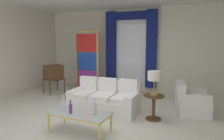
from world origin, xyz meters
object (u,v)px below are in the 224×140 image
bottle_crystal_tall (63,105)px  peacock_figurine (91,88)px  table_lamp_brass (155,77)px  stained_glass_divider (87,62)px  bottle_blue_decanter (94,108)px  couch_white_long (105,100)px  bottle_amber_squat (71,108)px  vintage_tv (53,73)px  armchair_white (190,102)px  coffee_table (80,114)px  round_side_table (154,105)px

bottle_crystal_tall → peacock_figurine: size_ratio=0.57×
table_lamp_brass → stained_glass_divider: bearing=148.1°
bottle_blue_decanter → couch_white_long: bearing=107.3°
bottle_crystal_tall → bottle_amber_squat: size_ratio=1.22×
couch_white_long → bottle_crystal_tall: size_ratio=5.22×
bottle_amber_squat → vintage_tv: vintage_tv is taller
bottle_amber_squat → armchair_white: (2.11, 2.23, -0.23)m
bottle_crystal_tall → bottle_amber_squat: 0.23m
peacock_figurine → table_lamp_brass: bearing=-29.6°
couch_white_long → table_lamp_brass: size_ratio=3.14×
coffee_table → table_lamp_brass: size_ratio=2.19×
bottle_crystal_tall → table_lamp_brass: size_ratio=0.60×
peacock_figurine → bottle_amber_squat: bearing=-67.7°
bottle_blue_decanter → stained_glass_divider: bearing=123.1°
bottle_amber_squat → stained_glass_divider: 3.60m
armchair_white → stained_glass_divider: stained_glass_divider is taller
coffee_table → vintage_tv: size_ratio=0.93×
bottle_amber_squat → table_lamp_brass: bearing=45.9°
couch_white_long → bottle_crystal_tall: 1.48m
bottle_blue_decanter → round_side_table: 1.57m
round_side_table → table_lamp_brass: table_lamp_brass is taller
bottle_crystal_tall → coffee_table: bearing=9.0°
bottle_crystal_tall → vintage_tv: size_ratio=0.25×
bottle_blue_decanter → vintage_tv: size_ratio=0.26×
table_lamp_brass → round_side_table: bearing=166.0°
coffee_table → armchair_white: armchair_white is taller
armchair_white → peacock_figurine: armchair_white is taller
coffee_table → armchair_white: size_ratio=1.30×
bottle_amber_squat → round_side_table: bottle_amber_squat is taller
bottle_crystal_tall → armchair_white: 3.20m
bottle_blue_decanter → bottle_crystal_tall: (-0.70, -0.07, -0.00)m
coffee_table → table_lamp_brass: 1.89m
couch_white_long → coffee_table: bearing=-86.3°
bottle_amber_squat → bottle_blue_decanter: bearing=14.9°
couch_white_long → armchair_white: bearing=19.8°
stained_glass_divider → vintage_tv: bearing=-140.8°
bottle_blue_decanter → stained_glass_divider: 3.72m
bottle_blue_decanter → bottle_crystal_tall: bearing=-174.2°
armchair_white → table_lamp_brass: size_ratio=1.68×
vintage_tv → armchair_white: vintage_tv is taller
coffee_table → bottle_blue_decanter: 0.38m
coffee_table → round_side_table: size_ratio=2.10×
stained_glass_divider → table_lamp_brass: bearing=-31.9°
bottle_crystal_tall → peacock_figurine: 2.95m
peacock_figurine → coffee_table: bearing=-64.5°
couch_white_long → armchair_white: (2.06, 0.74, -0.02)m
stained_glass_divider → bottle_crystal_tall: bearing=-67.4°
vintage_tv → table_lamp_brass: size_ratio=2.36×
bottle_blue_decanter → peacock_figurine: bearing=121.1°
vintage_tv → armchair_white: 4.59m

